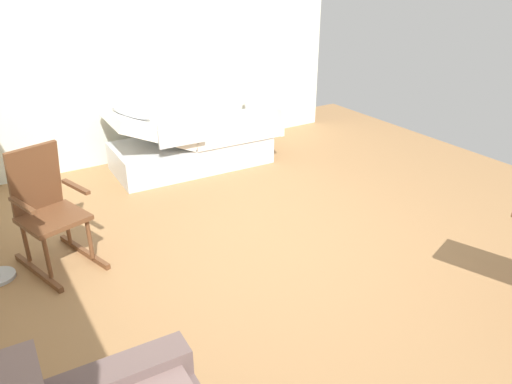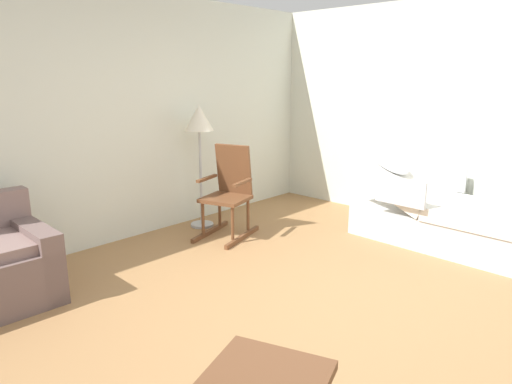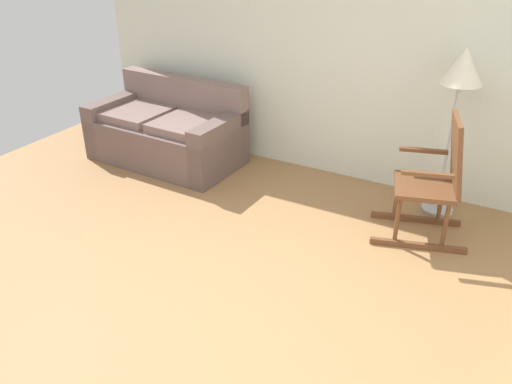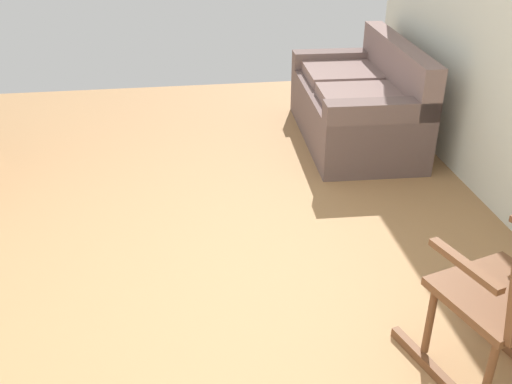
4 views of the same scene
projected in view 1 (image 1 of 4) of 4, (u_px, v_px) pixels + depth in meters
ground_plane at (283, 249)px, 4.53m from camera, size 7.34×7.34×0.00m
side_wall at (151, 52)px, 6.25m from camera, size 0.10×5.33×2.70m
hospital_bed at (191, 143)px, 6.25m from camera, size 1.07×2.13×0.98m
rocking_chair at (48, 210)px, 4.14m from camera, size 0.86×0.67×1.05m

